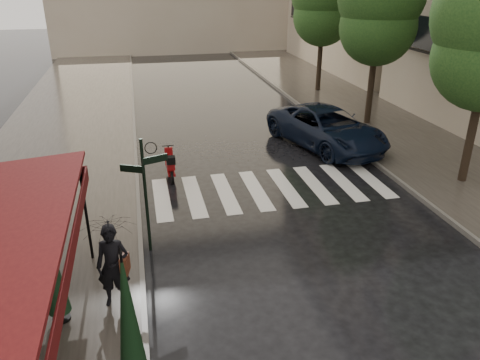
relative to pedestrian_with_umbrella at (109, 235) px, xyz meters
name	(u,v)px	position (x,y,z in m)	size (l,w,h in m)	color
ground	(214,317)	(2.00, -0.79, -1.84)	(120.00, 120.00, 0.00)	black
sidewalk_near	(62,145)	(-2.50, 11.21, -1.78)	(6.00, 60.00, 0.12)	#38332D
sidewalk_far	(381,123)	(12.25, 11.21, -1.78)	(5.50, 60.00, 0.12)	#38332D
curb_near	(135,140)	(0.55, 11.21, -1.76)	(0.12, 60.00, 0.16)	#595651
curb_far	(327,126)	(9.45, 11.21, -1.76)	(0.12, 60.00, 0.16)	#595651
crosswalk	(271,188)	(4.97, 5.21, -1.83)	(7.85, 3.20, 0.01)	silver
signpost	(145,187)	(0.80, 2.21, 0.00)	(1.17, 0.29, 3.10)	black
tree_mid	(381,1)	(11.50, 11.21, 3.76)	(3.80, 3.80, 8.34)	black
pedestrian_with_umbrella	(109,235)	(0.00, 0.00, 0.00)	(1.32, 1.34, 2.59)	black
scooter	(170,165)	(1.74, 6.88, -1.36)	(0.42, 1.57, 1.03)	black
parked_car	(326,128)	(8.41, 8.85, -1.03)	(2.67, 5.80, 1.61)	black
parasol_front	(128,315)	(0.35, -2.29, -0.25)	(0.49, 0.49, 2.73)	black
parasol_back	(52,266)	(-1.13, -0.29, -0.40)	(0.46, 0.46, 2.44)	black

